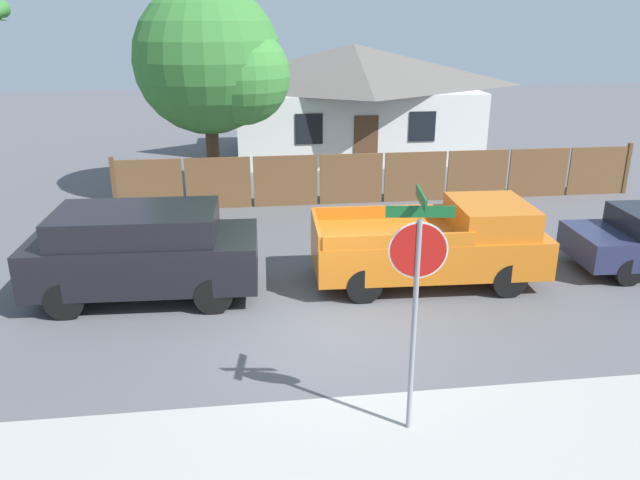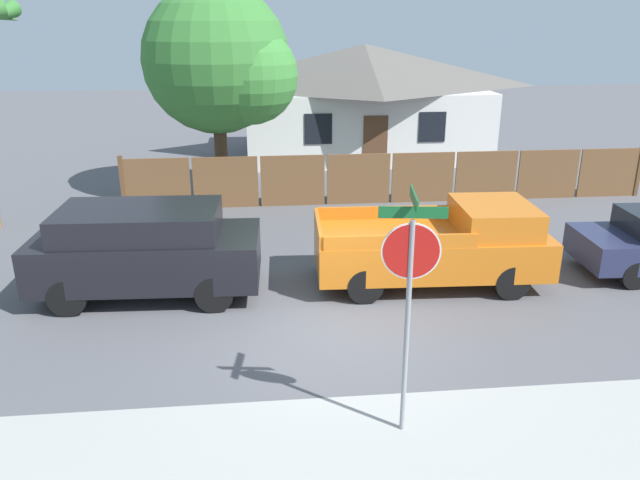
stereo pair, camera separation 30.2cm
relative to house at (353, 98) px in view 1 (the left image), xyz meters
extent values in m
plane|color=#56565B|center=(-3.05, -15.26, -2.27)|extent=(80.00, 80.00, 0.00)
cube|color=#A3A39E|center=(-3.05, -18.86, -2.26)|extent=(36.00, 3.20, 0.01)
cube|color=brown|center=(-7.28, -7.11, -1.50)|extent=(1.91, 0.06, 1.53)
cube|color=brown|center=(-5.29, -7.11, -1.50)|extent=(1.91, 0.06, 1.53)
cube|color=brown|center=(-3.30, -7.11, -1.50)|extent=(1.91, 0.06, 1.53)
cube|color=brown|center=(-1.31, -7.11, -1.50)|extent=(1.91, 0.06, 1.53)
cube|color=brown|center=(0.68, -7.11, -1.50)|extent=(1.91, 0.06, 1.53)
cube|color=brown|center=(2.67, -7.11, -1.50)|extent=(1.91, 0.06, 1.53)
cube|color=brown|center=(4.66, -7.11, -1.50)|extent=(1.91, 0.06, 1.53)
cube|color=brown|center=(6.65, -7.11, -1.50)|extent=(1.91, 0.06, 1.53)
cube|color=brown|center=(-8.28, -7.11, -1.45)|extent=(0.12, 0.12, 1.63)
cube|color=brown|center=(7.65, -7.11, -1.45)|extent=(0.12, 0.12, 1.63)
cube|color=white|center=(0.00, 0.00, -0.92)|extent=(9.36, 5.63, 2.69)
pyramid|color=#5B5651|center=(0.00, 0.00, 1.26)|extent=(10.11, 6.08, 1.69)
cube|color=black|center=(-2.11, -2.83, -0.71)|extent=(1.00, 0.04, 1.10)
cube|color=black|center=(2.11, -2.83, -0.71)|extent=(1.00, 0.04, 1.10)
cube|color=brown|center=(0.00, -2.83, -1.27)|extent=(0.90, 0.04, 2.00)
cylinder|color=brown|center=(-5.44, -5.99, -0.97)|extent=(0.40, 0.40, 2.59)
sphere|color=#387A33|center=(-5.44, -5.99, 1.95)|extent=(4.33, 4.33, 4.33)
sphere|color=#3C8437|center=(-4.47, -6.53, 1.51)|extent=(2.81, 2.81, 2.81)
cube|color=black|center=(-6.60, -13.19, -1.44)|extent=(4.57, 2.15, 0.95)
cube|color=black|center=(-6.72, -13.18, -0.69)|extent=(3.22, 1.94, 0.56)
cube|color=black|center=(-5.22, -13.24, -0.69)|extent=(0.13, 1.74, 0.47)
cylinder|color=black|center=(-5.18, -12.37, -1.90)|extent=(0.74, 0.22, 0.74)
cylinder|color=black|center=(-5.25, -14.12, -1.90)|extent=(0.74, 0.22, 0.74)
cylinder|color=black|center=(-7.96, -12.26, -1.90)|extent=(0.74, 0.22, 0.74)
cylinder|color=black|center=(-8.03, -14.01, -1.90)|extent=(0.74, 0.22, 0.74)
cube|color=orange|center=(-0.74, -13.19, -1.51)|extent=(4.91, 2.21, 0.81)
cube|color=orange|center=(0.58, -13.24, -0.82)|extent=(1.62, 1.92, 0.58)
cube|color=orange|center=(-1.53, -12.20, -0.97)|extent=(3.02, 0.20, 0.28)
cube|color=orange|center=(-1.60, -14.11, -0.97)|extent=(3.02, 0.20, 0.28)
cube|color=orange|center=(-3.11, -13.09, -0.97)|extent=(0.16, 1.92, 0.28)
cylinder|color=black|center=(0.79, -12.35, -1.90)|extent=(0.73, 0.22, 0.73)
cylinder|color=black|center=(0.72, -14.15, -1.90)|extent=(0.73, 0.22, 0.73)
cylinder|color=black|center=(-2.20, -12.23, -1.90)|extent=(0.73, 0.22, 0.73)
cylinder|color=black|center=(-2.27, -14.03, -1.90)|extent=(0.73, 0.22, 0.73)
cylinder|color=black|center=(3.55, -12.35, -1.96)|extent=(0.62, 0.22, 0.62)
cylinder|color=black|center=(3.49, -13.92, -1.96)|extent=(0.62, 0.22, 0.62)
cylinder|color=gray|center=(-2.44, -18.10, -0.73)|extent=(0.07, 0.07, 3.07)
cylinder|color=red|center=(-2.44, -18.10, 0.39)|extent=(0.71, 0.12, 0.71)
cylinder|color=white|center=(-2.44, -18.10, 0.39)|extent=(0.75, 0.11, 0.76)
cube|color=#19602D|center=(-2.44, -18.10, 0.91)|extent=(0.86, 0.14, 0.15)
cube|color=#19602D|center=(-2.44, -18.10, 1.09)|extent=(0.13, 0.77, 0.15)
camera|label=1|loc=(-4.61, -25.21, 3.20)|focal=35.00mm
camera|label=2|loc=(-4.31, -25.25, 3.20)|focal=35.00mm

